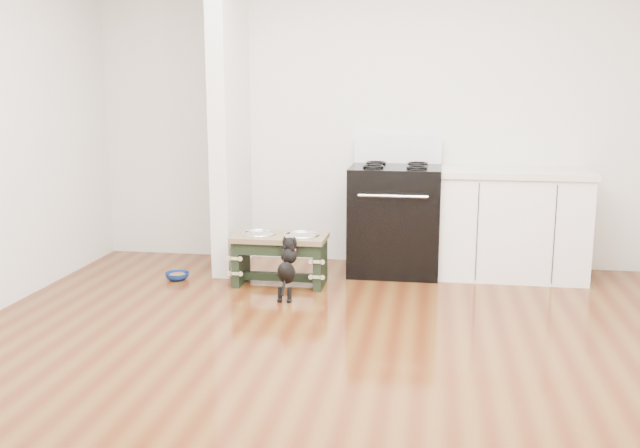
% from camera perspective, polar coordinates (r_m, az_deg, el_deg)
% --- Properties ---
extents(ground, '(5.00, 5.00, 0.00)m').
position_cam_1_polar(ground, '(4.24, 0.71, -11.18)').
color(ground, '#4D210D').
rests_on(ground, ground).
extents(room_shell, '(5.00, 5.00, 5.00)m').
position_cam_1_polar(room_shell, '(3.92, 0.77, 11.30)').
color(room_shell, silver).
rests_on(room_shell, ground).
extents(partition_wall, '(0.15, 0.80, 2.70)m').
position_cam_1_polar(partition_wall, '(6.23, -7.21, 8.71)').
color(partition_wall, silver).
rests_on(partition_wall, ground).
extents(oven_range, '(0.76, 0.69, 1.14)m').
position_cam_1_polar(oven_range, '(6.15, 6.01, 0.52)').
color(oven_range, black).
rests_on(oven_range, ground).
extents(cabinet_run, '(1.24, 0.64, 0.91)m').
position_cam_1_polar(cabinet_run, '(6.20, 15.09, 0.04)').
color(cabinet_run, white).
rests_on(cabinet_run, ground).
extents(dog_feeder, '(0.75, 0.40, 0.43)m').
position_cam_1_polar(dog_feeder, '(5.76, -3.22, -2.03)').
color(dog_feeder, black).
rests_on(dog_feeder, ground).
extents(puppy, '(0.13, 0.39, 0.46)m').
position_cam_1_polar(puppy, '(5.42, -2.62, -3.36)').
color(puppy, black).
rests_on(puppy, ground).
extents(floor_bowl, '(0.26, 0.26, 0.06)m').
position_cam_1_polar(floor_bowl, '(6.07, -11.35, -4.11)').
color(floor_bowl, navy).
rests_on(floor_bowl, ground).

